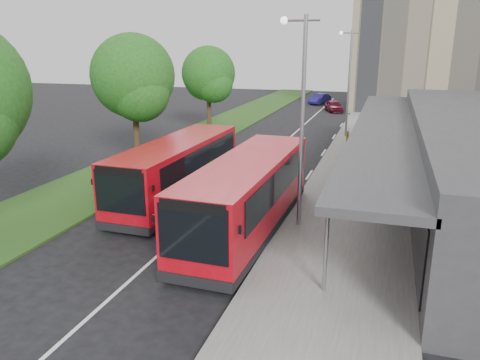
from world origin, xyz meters
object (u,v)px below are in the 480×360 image
object	(u,v)px
tree_mid	(134,82)
lamp_post_far	(348,77)
car_far	(320,99)
bus_main	(248,195)
litter_bin	(361,163)
car_near	(334,106)
bollard	(347,139)
bus_second	(178,170)
tree_far	(209,77)
lamp_post_near	(300,111)

from	to	relation	value
tree_mid	lamp_post_far	size ratio (longest dim) A/B	0.97
tree_mid	car_far	bearing A→B (deg)	79.89
tree_mid	bus_main	world-z (taller)	tree_mid
litter_bin	car_far	size ratio (longest dim) A/B	0.22
bus_main	car_near	bearing A→B (deg)	92.56
bus_main	bollard	xyz separation A→B (m)	(2.32, 16.95, -0.81)
bollard	bus_second	bearing A→B (deg)	-115.08
car_far	car_near	bearing A→B (deg)	-49.88
tree_mid	car_near	size ratio (longest dim) A/B	2.14
lamp_post_far	car_near	world-z (taller)	lamp_post_far
tree_mid	bollard	xyz separation A→B (m)	(11.68, 8.91, -4.35)
lamp_post_far	litter_bin	bearing A→B (deg)	-79.71
tree_mid	tree_far	world-z (taller)	tree_mid
tree_far	bollard	distance (m)	12.69
tree_mid	litter_bin	bearing A→B (deg)	10.15
tree_far	bus_second	size ratio (longest dim) A/B	0.71
car_near	bus_main	bearing A→B (deg)	-108.81
bus_second	litter_bin	xyz separation A→B (m)	(7.97, 7.53, -0.86)
lamp_post_far	litter_bin	distance (m)	11.55
lamp_post_far	bollard	distance (m)	5.74
bus_main	litter_bin	world-z (taller)	bus_main
lamp_post_far	bus_second	world-z (taller)	lamp_post_far
litter_bin	lamp_post_far	bearing A→B (deg)	100.29
car_near	car_far	bearing A→B (deg)	91.19
bus_second	bollard	world-z (taller)	bus_second
bus_main	litter_bin	distance (m)	11.06
litter_bin	car_far	xyz separation A→B (m)	(-6.98, 31.73, 0.05)
litter_bin	car_far	world-z (taller)	car_far
lamp_post_near	car_far	bearing A→B (deg)	97.00
bus_main	car_far	world-z (taller)	bus_main
car_far	lamp_post_near	bearing A→B (deg)	-64.17
tree_mid	car_near	world-z (taller)	tree_mid
lamp_post_far	bollard	xyz separation A→B (m)	(0.55, -4.04, -4.04)
bus_main	bollard	bearing A→B (deg)	83.49
lamp_post_far	car_near	xyz separation A→B (m)	(-2.57, 14.75, -4.10)
bus_main	bus_second	world-z (taller)	bus_main
bus_main	car_near	distance (m)	35.76
litter_bin	tree_far	bearing A→B (deg)	143.50
lamp_post_far	car_near	distance (m)	15.52
lamp_post_far	bus_second	distance (m)	19.40
bus_second	car_far	bearing A→B (deg)	89.47
bus_main	lamp_post_near	bearing A→B (deg)	30.71
litter_bin	car_near	xyz separation A→B (m)	(-4.49, 25.36, 0.04)
lamp_post_far	car_near	bearing A→B (deg)	99.87
lamp_post_far	litter_bin	size ratio (longest dim) A/B	9.39
litter_bin	car_near	bearing A→B (deg)	100.05
bus_second	tree_far	bearing A→B (deg)	107.39
tree_far	lamp_post_far	xyz separation A→B (m)	(11.13, 0.95, 0.17)
bollard	car_near	bearing A→B (deg)	99.43
litter_bin	car_near	distance (m)	25.75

